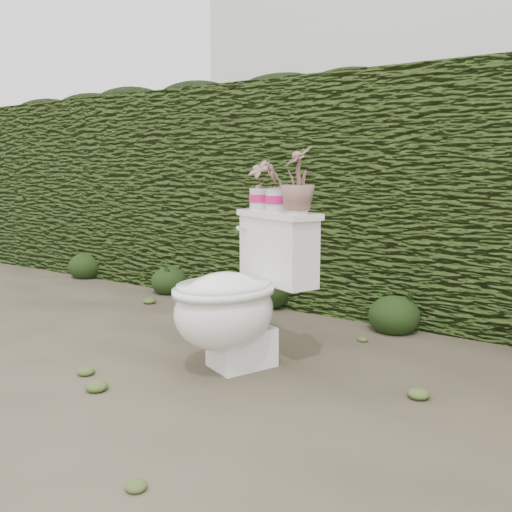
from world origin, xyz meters
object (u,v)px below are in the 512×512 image
Objects in this scene: potted_plant_left at (259,186)px; potted_plant_center at (276,188)px; toilet at (238,298)px; potted_plant_right at (298,182)px.

potted_plant_center is at bearing -9.03° from potted_plant_left.
potted_plant_right reaches higher than toilet.
potted_plant_center is at bearing -156.59° from potted_plant_right.
toilet is 3.40× the size of potted_plant_center.
potted_plant_right is at bearing 56.29° from toilet.
potted_plant_left reaches higher than potted_plant_center.
toilet is at bearing -63.37° from potted_plant_left.
potted_plant_left reaches higher than toilet.
potted_plant_left is at bearing 125.66° from toilet.
potted_plant_center is 0.18m from potted_plant_right.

